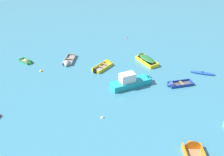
{
  "coord_description": "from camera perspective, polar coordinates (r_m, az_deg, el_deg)",
  "views": [
    {
      "loc": [
        0.34,
        -6.01,
        17.09
      ],
      "look_at": [
        0.0,
        22.6,
        0.15
      ],
      "focal_mm": 38.85,
      "sensor_mm": 36.0,
      "label": 1
    }
  ],
  "objects": [
    {
      "name": "rowboat_green_near_camera",
      "position": [
        39.59,
        -19.12,
        3.49
      ],
      "size": [
        2.66,
        2.36,
        0.89
      ],
      "color": "beige",
      "rests_on": "ground_plane"
    },
    {
      "name": "rowboat_yellow_back_row_left",
      "position": [
        38.34,
        7.6,
        4.56
      ],
      "size": [
        3.52,
        4.64,
        1.41
      ],
      "color": "#4C4C51",
      "rests_on": "ground_plane"
    },
    {
      "name": "rowboat_orange_cluster_outer",
      "position": [
        23.88,
        18.69,
        -16.3
      ],
      "size": [
        1.82,
        4.94,
        1.55
      ],
      "color": "#99754C",
      "rests_on": "ground_plane"
    },
    {
      "name": "rowboat_deep_blue_foreground_center",
      "position": [
        32.76,
        14.3,
        -1.53
      ],
      "size": [
        3.82,
        2.07,
        1.14
      ],
      "color": "#4C4C51",
      "rests_on": "ground_plane"
    },
    {
      "name": "rowboat_grey_back_row_center",
      "position": [
        37.79,
        -10.39,
        3.51
      ],
      "size": [
        1.68,
        4.25,
        1.27
      ],
      "color": "gray",
      "rests_on": "ground_plane"
    },
    {
      "name": "motor_launch_turquoise_midfield_right",
      "position": [
        31.78,
        5.03,
        -0.7
      ],
      "size": [
        6.1,
        3.97,
        2.21
      ],
      "color": "teal",
      "rests_on": "ground_plane"
    },
    {
      "name": "rowboat_yellow_far_right",
      "position": [
        36.65,
        -1.39,
        3.18
      ],
      "size": [
        3.31,
        3.92,
        1.3
      ],
      "color": "gray",
      "rests_on": "ground_plane"
    },
    {
      "name": "kayak_blue_outer_left",
      "position": [
        36.81,
        20.52,
        1.14
      ],
      "size": [
        3.51,
        1.56,
        0.33
      ],
      "color": "blue",
      "rests_on": "ground_plane"
    },
    {
      "name": "mooring_buoy_outer_edge",
      "position": [
        47.44,
        3.57,
        9.45
      ],
      "size": [
        0.29,
        0.29,
        0.29
      ],
      "primitive_type": "sphere",
      "color": "red",
      "rests_on": "ground_plane"
    },
    {
      "name": "mooring_buoy_midfield",
      "position": [
        36.69,
        -16.37,
        1.52
      ],
      "size": [
        0.44,
        0.44,
        0.44
      ],
      "primitive_type": "sphere",
      "color": "yellow",
      "rests_on": "ground_plane"
    },
    {
      "name": "mooring_buoy_between_boats_left",
      "position": [
        26.62,
        -2.31,
        -9.34
      ],
      "size": [
        0.37,
        0.37,
        0.37
      ],
      "primitive_type": "sphere",
      "color": "silver",
      "rests_on": "ground_plane"
    }
  ]
}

